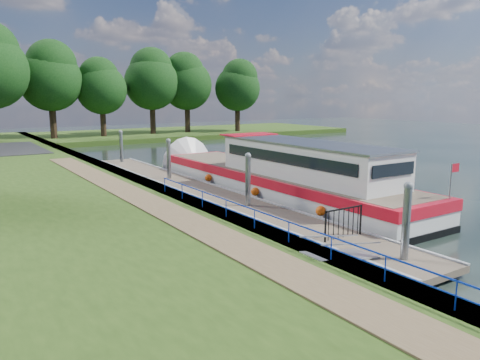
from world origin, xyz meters
TOP-DOWN VIEW (x-y plane):
  - ground at (0.00, 0.00)m, footprint 160.00×160.00m
  - bank_edge at (-2.55, 15.00)m, footprint 1.10×90.00m
  - far_bank at (12.00, 52.00)m, footprint 60.00×18.00m
  - footpath at (-4.40, 8.00)m, footprint 1.60×40.00m
  - blue_fence at (-2.75, 3.00)m, footprint 0.04×18.04m
  - pontoon at (0.00, 13.00)m, footprint 2.50×30.00m
  - mooring_piles at (0.00, 13.00)m, footprint 0.30×27.30m
  - gangway at (-1.85, 0.50)m, footprint 2.58×1.00m
  - gate_panel at (-0.00, 2.20)m, footprint 1.85×0.05m
  - barge at (3.60, 11.43)m, footprint 4.36×21.15m
  - horizon_trees at (-1.61, 48.68)m, footprint 54.38×10.03m

SIDE VIEW (x-z plane):
  - ground at x=0.00m, z-range 0.00..0.00m
  - pontoon at x=0.00m, z-range -0.10..0.46m
  - far_bank at x=12.00m, z-range 0.00..0.60m
  - bank_edge at x=-2.55m, z-range 0.00..0.78m
  - gangway at x=-1.85m, z-range 0.16..1.09m
  - footpath at x=-4.40m, z-range 0.78..0.83m
  - barge at x=3.60m, z-range -1.30..3.48m
  - gate_panel at x=0.00m, z-range 0.57..1.72m
  - mooring_piles at x=0.00m, z-range -0.50..3.05m
  - blue_fence at x=-2.75m, z-range 0.95..1.67m
  - horizon_trees at x=-1.61m, z-range 1.51..14.38m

